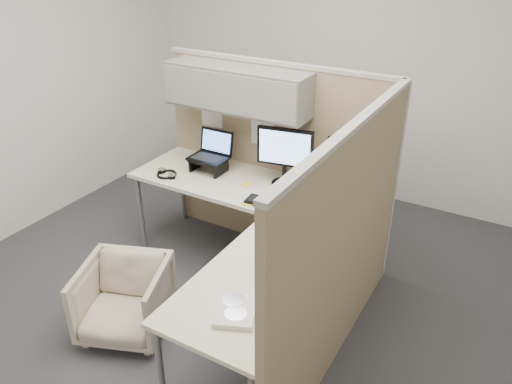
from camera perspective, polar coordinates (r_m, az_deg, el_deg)
The scene contains 18 objects.
ground at distance 3.91m, azimuth -3.18°, elevation -12.26°, with size 4.50×4.50×0.00m, color #313236.
partition_back at distance 4.07m, azimuth 0.23°, elevation 7.42°, with size 2.00×0.36×1.63m.
partition_right at distance 3.05m, azimuth 10.14°, elevation -6.43°, with size 0.07×2.03×1.63m.
desk at distance 3.54m, azimuth -0.66°, elevation -3.23°, with size 2.00×1.98×0.73m.
office_chair at distance 3.60m, azimuth -14.84°, elevation -11.44°, with size 0.56×0.53×0.58m, color beige.
monitor_left at distance 3.83m, azimuth 3.32°, elevation 4.55°, with size 0.44×0.20×0.47m.
monitor_right at distance 3.55m, azimuth 9.55°, elevation 2.26°, with size 0.33×0.34×0.47m.
laptop_station at distance 4.15m, azimuth -5.23°, elevation 4.08°, with size 0.31×0.27×0.32m.
keyboard at distance 3.63m, azimuth 1.94°, elevation -1.39°, with size 0.41×0.14×0.02m, color black.
mouse at distance 3.53m, azimuth 6.86°, elevation -2.46°, with size 0.10×0.07×0.04m, color black.
travel_mug at distance 3.76m, azimuth 7.15°, elevation 0.67°, with size 0.08×0.08×0.17m.
soda_can_green at distance 3.42m, azimuth 9.50°, elevation -2.87°, with size 0.07×0.07×0.12m, color #268C1E.
soda_can_silver at distance 3.64m, azimuth 8.40°, elevation -0.78°, with size 0.07×0.07×0.12m, color silver.
sticky_note_b at distance 3.65m, azimuth -0.89°, elevation -1.38°, with size 0.08×0.08×0.01m, color yellow.
sticky_note_d at distance 3.93m, azimuth -1.13°, elevation 0.84°, with size 0.08×0.08×0.01m, color yellow.
headphones at distance 4.15m, azimuth -10.18°, elevation 2.04°, with size 0.21×0.21×0.03m.
paper_stack at distance 2.68m, azimuth -2.35°, elevation -13.38°, with size 0.29×0.32×0.03m.
desk_clock at distance 3.01m, azimuth 3.22°, elevation -7.50°, with size 0.09×0.09×0.09m.
Camera 1 is at (1.68, -2.48, 2.50)m, focal length 35.00 mm.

